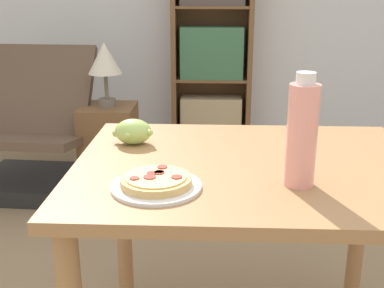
{
  "coord_description": "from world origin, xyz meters",
  "views": [
    {
      "loc": [
        -0.02,
        -1.26,
        1.25
      ],
      "look_at": [
        -0.08,
        0.05,
        0.82
      ],
      "focal_mm": 45.0,
      "sensor_mm": 36.0,
      "label": 1
    }
  ],
  "objects_px": {
    "grape_bunch": "(133,132)",
    "bookshelf": "(212,49)",
    "pizza_on_plate": "(156,183)",
    "side_table": "(110,146)",
    "lounge_chair_near": "(32,145)",
    "table_lamp": "(105,61)",
    "drink_bottle": "(302,134)"
  },
  "relations": [
    {
      "from": "side_table",
      "to": "table_lamp",
      "type": "xyz_separation_m",
      "value": [
        0.0,
        0.0,
        0.55
      ]
    },
    {
      "from": "bookshelf",
      "to": "side_table",
      "type": "distance_m",
      "value": 1.15
    },
    {
      "from": "side_table",
      "to": "bookshelf",
      "type": "bearing_deg",
      "value": 50.37
    },
    {
      "from": "pizza_on_plate",
      "to": "bookshelf",
      "type": "bearing_deg",
      "value": 87.23
    },
    {
      "from": "lounge_chair_near",
      "to": "table_lamp",
      "type": "xyz_separation_m",
      "value": [
        0.47,
        0.09,
        0.52
      ]
    },
    {
      "from": "grape_bunch",
      "to": "table_lamp",
      "type": "relative_size",
      "value": 0.35
    },
    {
      "from": "grape_bunch",
      "to": "side_table",
      "type": "bearing_deg",
      "value": 105.84
    },
    {
      "from": "pizza_on_plate",
      "to": "table_lamp",
      "type": "relative_size",
      "value": 0.59
    },
    {
      "from": "lounge_chair_near",
      "to": "side_table",
      "type": "distance_m",
      "value": 0.48
    },
    {
      "from": "drink_bottle",
      "to": "side_table",
      "type": "distance_m",
      "value": 2.07
    },
    {
      "from": "pizza_on_plate",
      "to": "drink_bottle",
      "type": "bearing_deg",
      "value": 6.26
    },
    {
      "from": "bookshelf",
      "to": "table_lamp",
      "type": "height_order",
      "value": "bookshelf"
    },
    {
      "from": "lounge_chair_near",
      "to": "side_table",
      "type": "height_order",
      "value": "lounge_chair_near"
    },
    {
      "from": "bookshelf",
      "to": "side_table",
      "type": "bearing_deg",
      "value": -129.63
    },
    {
      "from": "table_lamp",
      "to": "drink_bottle",
      "type": "bearing_deg",
      "value": -63.12
    },
    {
      "from": "grape_bunch",
      "to": "bookshelf",
      "type": "bearing_deg",
      "value": 83.79
    },
    {
      "from": "drink_bottle",
      "to": "lounge_chair_near",
      "type": "relative_size",
      "value": 0.33
    },
    {
      "from": "lounge_chair_near",
      "to": "side_table",
      "type": "xyz_separation_m",
      "value": [
        0.47,
        0.09,
        -0.02
      ]
    },
    {
      "from": "grape_bunch",
      "to": "drink_bottle",
      "type": "relative_size",
      "value": 0.47
    },
    {
      "from": "side_table",
      "to": "pizza_on_plate",
      "type": "bearing_deg",
      "value": -73.72
    },
    {
      "from": "pizza_on_plate",
      "to": "bookshelf",
      "type": "distance_m",
      "value": 2.59
    },
    {
      "from": "pizza_on_plate",
      "to": "table_lamp",
      "type": "height_order",
      "value": "table_lamp"
    },
    {
      "from": "pizza_on_plate",
      "to": "bookshelf",
      "type": "xyz_separation_m",
      "value": [
        0.13,
        2.59,
        0.02
      ]
    },
    {
      "from": "lounge_chair_near",
      "to": "table_lamp",
      "type": "bearing_deg",
      "value": 13.98
    },
    {
      "from": "grape_bunch",
      "to": "lounge_chair_near",
      "type": "distance_m",
      "value": 1.69
    },
    {
      "from": "pizza_on_plate",
      "to": "side_table",
      "type": "bearing_deg",
      "value": 106.28
    },
    {
      "from": "grape_bunch",
      "to": "side_table",
      "type": "xyz_separation_m",
      "value": [
        -0.41,
        1.44,
        -0.53
      ]
    },
    {
      "from": "pizza_on_plate",
      "to": "drink_bottle",
      "type": "distance_m",
      "value": 0.39
    },
    {
      "from": "pizza_on_plate",
      "to": "table_lamp",
      "type": "bearing_deg",
      "value": 106.28
    },
    {
      "from": "grape_bunch",
      "to": "drink_bottle",
      "type": "distance_m",
      "value": 0.59
    },
    {
      "from": "table_lamp",
      "to": "side_table",
      "type": "bearing_deg",
      "value": 0.0
    },
    {
      "from": "pizza_on_plate",
      "to": "side_table",
      "type": "relative_size",
      "value": 0.44
    }
  ]
}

